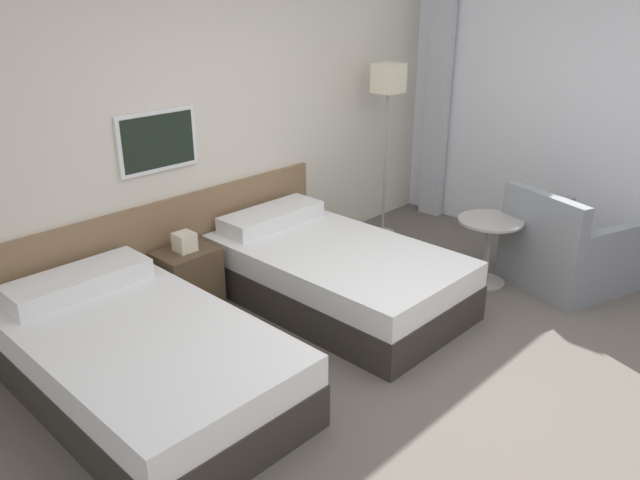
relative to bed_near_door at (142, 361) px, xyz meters
The scene contains 8 objects.
ground_plane 1.97m from the bed_near_door, 41.76° to the right, with size 16.00×16.00×0.00m, color #5B544C.
wall_headboard 2.04m from the bed_near_door, 35.55° to the left, with size 10.00×0.10×2.70m.
bed_near_door is the anchor object (origin of this frame).
bed_near_window 1.68m from the bed_near_door, ahead, with size 1.12×1.93×0.59m.
nightstand 1.12m from the bed_near_door, 41.28° to the left, with size 0.44×0.34×0.61m.
floor_lamp 3.34m from the bed_near_door, 11.64° to the left, with size 0.24×0.24×1.65m.
side_table 2.87m from the bed_near_door, 13.64° to the right, with size 0.52×0.52×0.56m.
armchair 3.43m from the bed_near_door, 19.59° to the right, with size 1.03×1.02×0.83m.
Camera 1 is at (-2.99, -1.63, 2.30)m, focal length 35.00 mm.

